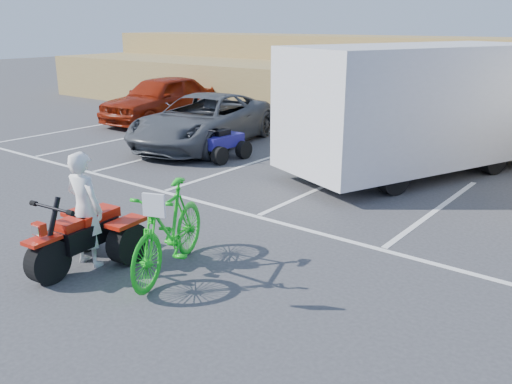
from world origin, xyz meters
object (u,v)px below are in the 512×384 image
Objects in this scene: green_dirt_bike at (169,230)px; quad_atv_green at (324,164)px; red_trike_atv at (83,267)px; rider at (85,209)px; red_car at (161,99)px; cargo_trailer at (416,106)px; grey_pickup at (203,120)px; quad_atv_blue at (221,159)px.

green_dirt_bike is 7.40m from quad_atv_green.
red_trike_atv is 0.97× the size of rider.
red_car is at bearing -53.94° from rider.
green_dirt_bike is 0.32× the size of cargo_trailer.
rider reaches higher than red_car.
red_trike_atv is 0.93m from rider.
cargo_trailer is at bearing -10.86° from red_car.
grey_pickup is 0.77× the size of cargo_trailer.
quad_atv_blue is (-4.16, 5.93, -0.70)m from green_dirt_bike.
quad_atv_blue is at bearing -136.54° from cargo_trailer.
green_dirt_bike is 1.63× the size of quad_atv_blue.
red_trike_atv is 0.32× the size of grey_pickup.
rider is 0.79× the size of green_dirt_bike.
cargo_trailer is 5.44m from quad_atv_blue.
green_dirt_bike is at bearing 24.78° from red_trike_atv.
rider is at bearing -71.32° from grey_pickup.
red_trike_atv reaches higher than quad_atv_green.
cargo_trailer is at bearing 71.64° from red_trike_atv.
red_trike_atv is at bearing -62.81° from quad_atv_blue.
rider reaches higher than quad_atv_green.
red_trike_atv is 13.18m from red_car.
red_car reaches higher than red_trike_atv.
rider is 13.03m from red_car.
cargo_trailer reaches higher than green_dirt_bike.
quad_atv_green is (4.21, 0.26, -0.79)m from grey_pickup.
quad_atv_green is (8.42, -1.89, -0.88)m from red_car.
rider reaches higher than quad_atv_blue.
quad_atv_green is (-0.34, 7.93, 0.00)m from red_trike_atv.
green_dirt_bike is at bearing -160.91° from rider.
red_car is 10.73m from cargo_trailer.
red_trike_atv is at bearing -80.39° from cargo_trailer.
grey_pickup is 4.73m from red_car.
cargo_trailer reaches higher than grey_pickup.
rider is at bearing -62.44° from quad_atv_blue.
red_car is 3.63× the size of quad_atv_blue.
green_dirt_bike reaches higher than red_trike_atv.
rider is 7.20m from quad_atv_blue.
quad_atv_blue is at bearing -71.92° from rider.
cargo_trailer is (1.89, 8.42, 0.80)m from rider.
grey_pickup is (-5.77, 6.94, 0.09)m from green_dirt_bike.
green_dirt_bike is at bearing -72.75° from cargo_trailer.
cargo_trailer is (10.62, -1.26, 0.84)m from red_car.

